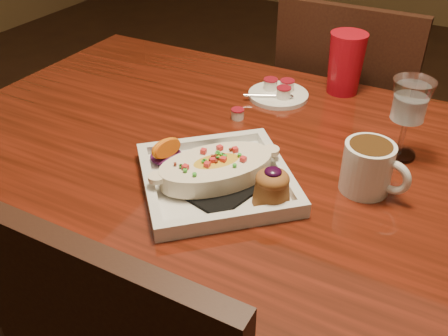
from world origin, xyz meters
The scene contains 8 objects.
table centered at (0.00, 0.00, 0.65)m, with size 1.50×0.90×0.75m.
chair_far centered at (0.00, 0.63, 0.51)m, with size 0.42×0.42×0.93m.
plate centered at (-0.04, -0.13, 0.78)m, with size 0.38×0.38×0.08m.
coffee_mug centered at (0.20, -0.01, 0.80)m, with size 0.13×0.09×0.10m.
goblet centered at (0.23, 0.14, 0.87)m, with size 0.08×0.08×0.17m.
saucer centered at (-0.10, 0.28, 0.76)m, with size 0.15×0.15×0.10m.
creamer_loose centered at (-0.14, 0.13, 0.76)m, with size 0.03×0.03×0.02m.
red_tumbler centered at (0.03, 0.38, 0.83)m, with size 0.09×0.09×0.15m, color #B30C1B.
Camera 1 is at (0.32, -0.79, 1.31)m, focal length 40.00 mm.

